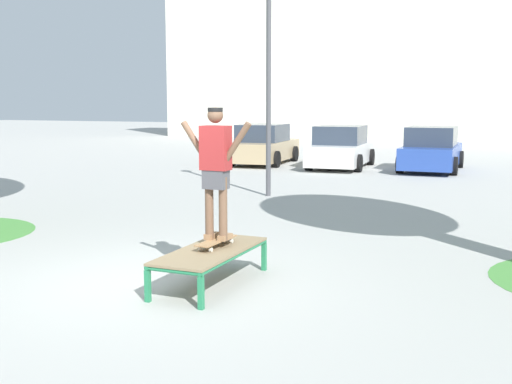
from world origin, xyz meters
TOP-DOWN VIEW (x-y plane):
  - ground_plane at (0.00, 0.00)m, footprint 120.00×120.00m
  - building_facade at (0.58, 33.78)m, footprint 38.06×4.00m
  - skate_box at (0.70, 0.15)m, footprint 0.79×1.91m
  - skateboard at (0.70, 0.32)m, footprint 0.24×0.81m
  - skater at (0.70, 0.32)m, footprint 1.00×0.30m
  - car_tan at (-4.73, 15.52)m, footprint 2.16×4.32m
  - car_white at (-1.62, 15.18)m, footprint 2.10×4.29m
  - car_blue at (1.48, 15.43)m, footprint 1.97×4.22m
  - light_post at (-1.48, 7.71)m, footprint 0.36×0.36m

SIDE VIEW (x-z plane):
  - ground_plane at x=0.00m, z-range 0.00..0.00m
  - skate_box at x=0.70m, z-range 0.18..0.64m
  - skateboard at x=0.70m, z-range 0.49..0.58m
  - car_tan at x=-4.73m, z-range -0.06..1.44m
  - car_white at x=-1.62m, z-range -0.06..1.44m
  - car_blue at x=1.48m, z-range -0.06..1.44m
  - skater at x=0.70m, z-range 0.68..2.38m
  - light_post at x=-1.48m, z-range 0.91..6.74m
  - building_facade at x=0.58m, z-range 0.00..11.23m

